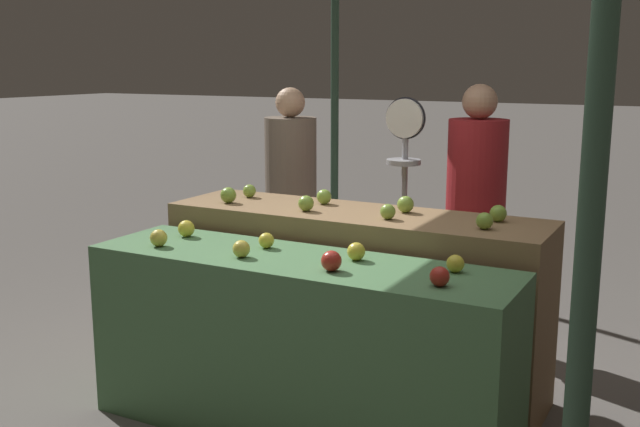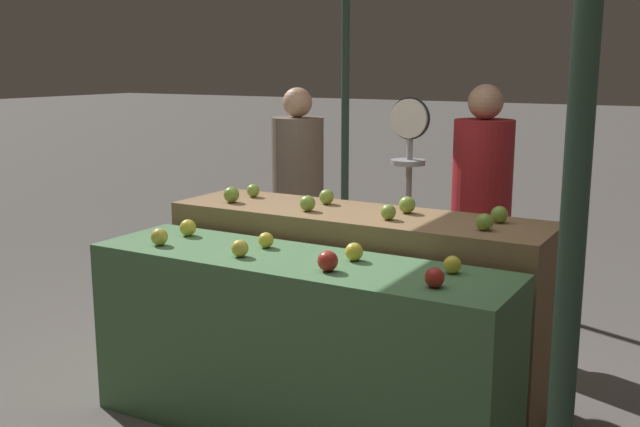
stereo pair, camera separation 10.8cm
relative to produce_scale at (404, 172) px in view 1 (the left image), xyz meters
The scene contains 21 objects.
display_counter_front 1.39m from the produce_scale, 91.02° to the right, with size 2.01×0.55×0.85m, color #4C7A4C.
display_counter_back 0.87m from the produce_scale, 92.00° to the right, with size 2.01×0.55×0.96m, color olive.
apple_front_0 1.53m from the produce_scale, 118.33° to the right, with size 0.08×0.08×0.08m, color gold.
apple_front_1 1.36m from the produce_scale, 100.92° to the right, with size 0.08×0.08×0.08m, color gold.
apple_front_2 1.36m from the produce_scale, 81.08° to the right, with size 0.09×0.09×0.09m, color #AD281E.
apple_front_3 1.51m from the produce_scale, 62.61° to the right, with size 0.08×0.08×0.08m, color #AD281E.
apple_front_4 1.34m from the produce_scale, 123.44° to the right, with size 0.08×0.08×0.08m, color gold.
apple_front_5 1.17m from the produce_scale, 102.46° to the right, with size 0.07×0.07×0.07m, color gold.
apple_front_6 1.16m from the produce_scale, 78.61° to the right, with size 0.08×0.08×0.08m, color gold.
apple_front_7 1.31m from the produce_scale, 58.39° to the right, with size 0.08×0.08×0.08m, color gold.
apple_back_0 1.04m from the produce_scale, 135.50° to the right, with size 0.09×0.09×0.09m, color #7AA338.
apple_back_1 0.77m from the produce_scale, 109.00° to the right, with size 0.08×0.08×0.08m, color #84AD3D.
apple_back_2 0.75m from the produce_scale, 74.07° to the right, with size 0.08×0.08×0.08m, color #84AD3D.
apple_back_3 1.00m from the produce_scale, 46.16° to the right, with size 0.08×0.08×0.08m, color #7AA338.
apple_back_4 0.91m from the produce_scale, 144.49° to the right, with size 0.07×0.07×0.07m, color #84AD3D.
apple_back_5 0.58m from the produce_scale, 117.19° to the right, with size 0.08×0.08×0.08m, color #84AD3D.
apple_back_6 0.57m from the produce_scale, 67.18° to the right, with size 0.09×0.09×0.09m, color #84AD3D.
apple_back_7 0.88m from the produce_scale, 36.61° to the right, with size 0.08×0.08×0.08m, color #7AA338.
produce_scale is the anchor object (origin of this frame).
person_vendor_at_scale 0.51m from the produce_scale, 46.11° to the left, with size 0.38×0.38×1.60m.
person_customer_left 1.10m from the produce_scale, 157.95° to the left, with size 0.48×0.48×1.55m.
Camera 1 is at (1.63, -2.83, 1.72)m, focal length 42.00 mm.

